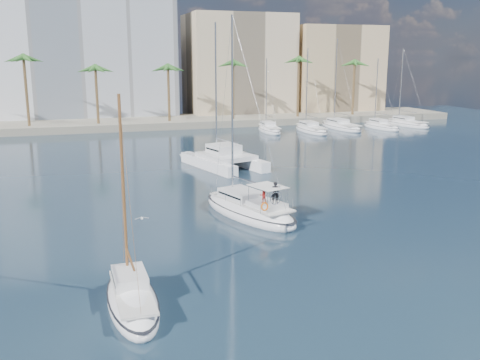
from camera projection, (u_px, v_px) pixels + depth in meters
name	position (u px, v px, depth m)	size (l,w,h in m)	color
ground	(240.00, 231.00, 36.89)	(160.00, 160.00, 0.00)	black
quay	(134.00, 123.00, 93.39)	(120.00, 14.00, 1.20)	gray
building_modern	(57.00, 45.00, 97.98)	(42.00, 16.00, 28.00)	silver
building_beige	(238.00, 67.00, 106.19)	(20.00, 14.00, 20.00)	#C2AB8B
building_tan_right	(333.00, 71.00, 110.50)	(18.00, 12.00, 18.00)	tan
palm_centre	(134.00, 67.00, 87.52)	(3.60, 3.60, 12.30)	brown
palm_right	(322.00, 66.00, 97.62)	(3.60, 3.60, 12.30)	brown
main_sloop	(249.00, 209.00, 40.47)	(6.29, 10.99, 15.56)	white
small_sloop	(132.00, 299.00, 25.57)	(2.42, 7.45, 10.67)	white
catamaran	(224.00, 157.00, 58.41)	(7.70, 11.41, 15.40)	white
seagull	(142.00, 218.00, 37.83)	(1.01, 0.43, 0.19)	silver
moored_yacht_a	(269.00, 132.00, 86.47)	(2.72, 9.35, 11.90)	white
moored_yacht_b	(311.00, 132.00, 86.55)	(3.14, 10.78, 13.72)	white
moored_yacht_c	(341.00, 129.00, 90.33)	(3.55, 12.21, 15.54)	white
moored_yacht_d	(381.00, 129.00, 90.41)	(2.72, 9.35, 11.90)	white
moored_yacht_e	(407.00, 126.00, 94.20)	(3.14, 10.78, 13.72)	white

